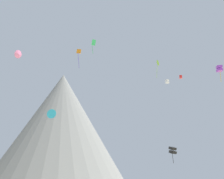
% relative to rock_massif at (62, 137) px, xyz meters
% --- Properties ---
extents(rock_massif, '(73.76, 73.76, 55.33)m').
position_rel_rock_massif_xyz_m(rock_massif, '(0.00, 0.00, 0.00)').
color(rock_massif, gray).
rests_on(rock_massif, ground_plane).
extents(kite_green_high, '(1.03, 0.42, 3.58)m').
position_rel_rock_massif_xyz_m(kite_green_high, '(8.51, -72.27, 7.96)').
color(kite_green_high, green).
extents(kite_red_high, '(0.94, 0.94, 0.81)m').
position_rel_rock_massif_xyz_m(kite_red_high, '(33.59, -57.28, 7.30)').
color(kite_red_high, red).
extents(kite_pink_mid, '(1.47, 1.53, 1.46)m').
position_rel_rock_massif_xyz_m(kite_pink_mid, '(-5.14, -81.57, 0.02)').
color(kite_pink_mid, pink).
extents(kite_orange_high, '(1.19, 0.58, 4.90)m').
position_rel_rock_massif_xyz_m(kite_orange_high, '(5.44, -64.72, 9.02)').
color(kite_orange_high, orange).
extents(kite_lime_high, '(0.88, 1.79, 5.52)m').
position_rel_rock_massif_xyz_m(kite_lime_high, '(28.21, -53.88, 12.61)').
color(kite_lime_high, '#8CD133').
extents(kite_violet_mid, '(1.19, 1.16, 3.33)m').
position_rel_rock_massif_xyz_m(kite_violet_mid, '(32.47, -80.43, -0.17)').
color(kite_violet_mid, purple).
extents(kite_black_low, '(1.53, 1.58, 3.39)m').
position_rel_rock_massif_xyz_m(kite_black_low, '(25.05, -71.56, -14.74)').
color(kite_black_low, black).
extents(kite_cyan_mid, '(1.99, 0.72, 1.99)m').
position_rel_rock_massif_xyz_m(kite_cyan_mid, '(0.35, -69.71, -7.50)').
color(kite_cyan_mid, '#33BCDB').
extents(kite_white_high, '(0.91, 0.94, 1.01)m').
position_rel_rock_massif_xyz_m(kite_white_high, '(27.50, -63.63, 3.27)').
color(kite_white_high, white).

